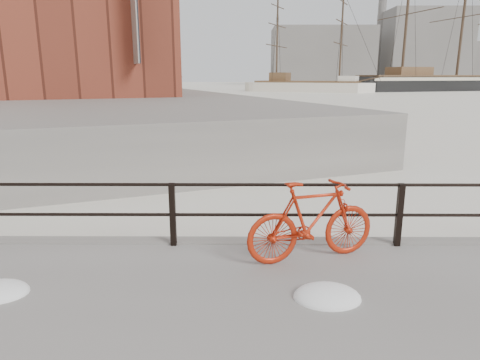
% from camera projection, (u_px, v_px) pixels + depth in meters
% --- Properties ---
extents(far_quay, '(78.44, 148.07, 1.80)m').
position_uv_depth(far_quay, '(53.00, 87.00, 76.85)').
color(far_quay, gray).
rests_on(far_quay, ground).
extents(bicycle, '(1.94, 0.87, 1.18)m').
position_uv_depth(bicycle, '(312.00, 221.00, 6.07)').
color(bicycle, '#AF220B').
rests_on(bicycle, promenade).
extents(barque_black, '(60.21, 34.79, 32.58)m').
position_uv_depth(barque_black, '(455.00, 90.00, 86.78)').
color(barque_black, black).
rests_on(barque_black, ground).
extents(schooner_mid, '(28.34, 20.91, 19.04)m').
position_uv_depth(schooner_mid, '(306.00, 92.00, 78.98)').
color(schooner_mid, silver).
rests_on(schooner_mid, ground).
extents(schooner_left, '(28.43, 23.83, 19.65)m').
position_uv_depth(schooner_left, '(115.00, 92.00, 78.91)').
color(schooner_left, beige).
rests_on(schooner_left, ground).
extents(workboat_near, '(13.43, 5.84, 7.00)m').
position_uv_depth(workboat_near, '(28.00, 110.00, 37.14)').
color(workboat_near, black).
rests_on(workboat_near, ground).
extents(workboat_far, '(9.93, 9.55, 7.00)m').
position_uv_depth(workboat_far, '(51.00, 101.00, 51.53)').
color(workboat_far, black).
rests_on(workboat_far, ground).
extents(apartment_cream, '(24.16, 21.40, 21.20)m').
position_uv_depth(apartment_cream, '(29.00, 11.00, 64.37)').
color(apartment_cream, beige).
rests_on(apartment_cream, far_quay).
extents(apartment_grey, '(26.02, 22.15, 23.20)m').
position_uv_depth(apartment_grey, '(37.00, 21.00, 83.99)').
color(apartment_grey, '#AAA9A4').
rests_on(apartment_grey, far_quay).
extents(apartment_brick, '(27.87, 22.90, 21.20)m').
position_uv_depth(apartment_brick, '(43.00, 36.00, 104.99)').
color(apartment_brick, brown).
rests_on(apartment_brick, far_quay).
extents(industrial_west, '(32.00, 18.00, 18.00)m').
position_uv_depth(industrial_west, '(321.00, 57.00, 140.65)').
color(industrial_west, gray).
rests_on(industrial_west, ground).
extents(industrial_mid, '(26.00, 20.00, 24.00)m').
position_uv_depth(industrial_mid, '(422.00, 48.00, 144.60)').
color(industrial_mid, gray).
rests_on(industrial_mid, ground).
extents(industrial_east, '(20.00, 16.00, 14.00)m').
position_uv_depth(industrial_east, '(480.00, 64.00, 150.52)').
color(industrial_east, gray).
rests_on(industrial_east, ground).
extents(smokestack, '(2.80, 2.80, 44.00)m').
position_uv_depth(smokestack, '(382.00, 19.00, 147.15)').
color(smokestack, gray).
rests_on(smokestack, ground).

